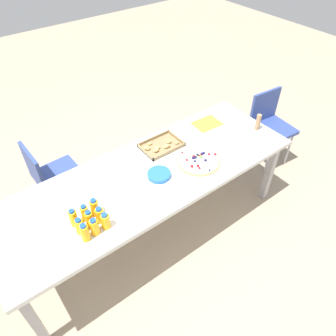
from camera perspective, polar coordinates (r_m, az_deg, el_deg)
The scene contains 19 objects.
ground_plane at distance 3.14m, azimuth -2.78°, elevation -11.01°, with size 12.00×12.00×0.00m, color tan.
party_table at distance 2.62m, azimuth -3.27°, elevation -1.95°, with size 2.53×0.86×0.75m.
chair_end at distance 3.76m, azimuth 17.62°, elevation 7.78°, with size 0.44×0.44×0.83m.
chair_far_left at distance 3.12m, azimuth -20.20°, elevation -1.11°, with size 0.41×0.41×0.83m.
juice_bottle_0 at distance 2.17m, azimuth -14.60°, elevation -11.08°, with size 0.06×0.06×0.15m.
juice_bottle_1 at distance 2.19m, azimuth -12.97°, elevation -10.19°, with size 0.06×0.06×0.14m.
juice_bottle_2 at distance 2.21m, azimuth -11.08°, elevation -9.25°, with size 0.06×0.06×0.13m.
juice_bottle_3 at distance 2.22m, azimuth -15.47°, elevation -9.97°, with size 0.06×0.06×0.13m.
juice_bottle_4 at distance 2.24m, azimuth -13.81°, elevation -8.82°, with size 0.05×0.05×0.14m.
juice_bottle_5 at distance 2.25m, azimuth -12.04°, elevation -8.20°, with size 0.06×0.06×0.13m.
juice_bottle_6 at distance 2.27m, azimuth -16.49°, elevation -8.51°, with size 0.06×0.06×0.14m.
juice_bottle_7 at distance 2.28m, azimuth -14.60°, elevation -7.73°, with size 0.05×0.05×0.14m.
juice_bottle_8 at distance 2.30m, azimuth -12.94°, elevation -6.83°, with size 0.06×0.06×0.14m.
fruit_pizza at distance 2.68m, azimuth 5.46°, elevation 1.33°, with size 0.37×0.37×0.05m.
snack_tray at distance 2.82m, azimuth -1.29°, elevation 3.97°, with size 0.35×0.25×0.04m.
plate_stack at distance 2.54m, azimuth -1.60°, elevation -1.18°, with size 0.19×0.19×0.03m.
napkin_stack at distance 2.53m, azimuth -25.90°, elevation -7.31°, with size 0.15×0.15×0.01m, color white.
cardboard_tube at distance 3.11m, azimuth 15.75°, elevation 7.86°, with size 0.04×0.04×0.16m, color #9E7A56.
paper_folder at distance 3.13m, azimuth 6.96°, elevation 7.87°, with size 0.26×0.20×0.01m, color yellow.
Camera 1 is at (-1.01, -1.57, 2.52)m, focal length 34.23 mm.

